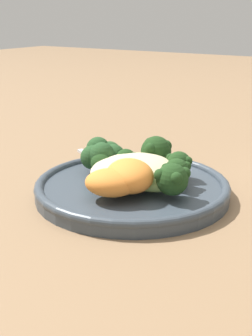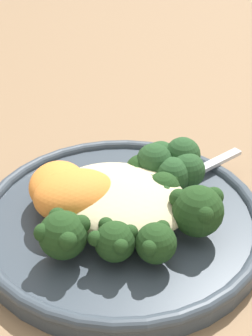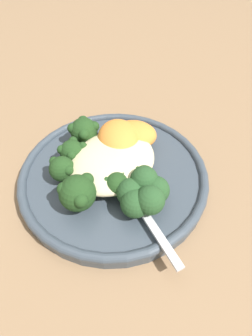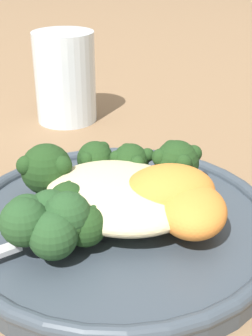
{
  "view_description": "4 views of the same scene",
  "coord_description": "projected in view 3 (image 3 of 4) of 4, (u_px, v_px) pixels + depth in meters",
  "views": [
    {
      "loc": [
        -0.49,
        -0.29,
        0.23
      ],
      "look_at": [
        -0.01,
        0.02,
        0.04
      ],
      "focal_mm": 50.0,
      "sensor_mm": 36.0,
      "label": 1
    },
    {
      "loc": [
        0.16,
        -0.34,
        0.32
      ],
      "look_at": [
        -0.01,
        0.02,
        0.06
      ],
      "focal_mm": 60.0,
      "sensor_mm": 36.0,
      "label": 2
    },
    {
      "loc": [
        0.17,
        0.16,
        0.28
      ],
      "look_at": [
        -0.01,
        0.03,
        0.03
      ],
      "focal_mm": 28.0,
      "sensor_mm": 36.0,
      "label": 3
    },
    {
      "loc": [
        -0.17,
        0.27,
        0.22
      ],
      "look_at": [
        -0.01,
        0.0,
        0.06
      ],
      "focal_mm": 50.0,
      "sensor_mm": 36.0,
      "label": 4
    }
  ],
  "objects": [
    {
      "name": "broccoli_stalk_5",
      "position": [
        137.0,
        168.0,
        0.33
      ],
      "size": [
        0.06,
        0.1,
        0.03
      ],
      "rotation": [
        0.0,
        0.0,
        7.39
      ],
      "color": "#8EB25B",
      "rests_on": "plate"
    },
    {
      "name": "broccoli_stalk_1",
      "position": [
        79.0,
        152.0,
        0.35
      ],
      "size": [
        0.08,
        0.07,
        0.03
      ],
      "rotation": [
        0.0,
        0.0,
        5.54
      ],
      "color": "#8EB25B",
      "rests_on": "plate"
    },
    {
      "name": "kale_tuft",
      "position": [
        142.0,
        194.0,
        0.29
      ],
      "size": [
        0.06,
        0.06,
        0.04
      ],
      "color": "#234723",
      "rests_on": "plate"
    },
    {
      "name": "sweet_potato_chunk_0",
      "position": [
        133.0,
        134.0,
        0.37
      ],
      "size": [
        0.07,
        0.08,
        0.03
      ],
      "primitive_type": "ellipsoid",
      "rotation": [
        0.0,
        0.0,
        2.03
      ],
      "color": "orange",
      "rests_on": "plate"
    },
    {
      "name": "broccoli_stalk_4",
      "position": [
        118.0,
        175.0,
        0.32
      ],
      "size": [
        0.09,
        0.07,
        0.03
      ],
      "rotation": [
        0.0,
        0.0,
        6.84
      ],
      "color": "#8EB25B",
      "rests_on": "plate"
    },
    {
      "name": "broccoli_stalk_0",
      "position": [
        89.0,
        134.0,
        0.37
      ],
      "size": [
        0.04,
        0.09,
        0.04
      ],
      "rotation": [
        0.0,
        0.0,
        4.91
      ],
      "color": "#8EB25B",
      "rests_on": "plate"
    },
    {
      "name": "broccoli_stalk_2",
      "position": [
        80.0,
        163.0,
        0.33
      ],
      "size": [
        0.11,
        0.07,
        0.03
      ],
      "rotation": [
        0.0,
        0.0,
        5.88
      ],
      "color": "#8EB25B",
      "rests_on": "plate"
    },
    {
      "name": "sweet_potato_chunk_1",
      "position": [
        118.0,
        139.0,
        0.36
      ],
      "size": [
        0.09,
        0.09,
        0.04
      ],
      "primitive_type": "ellipsoid",
      "rotation": [
        0.0,
        0.0,
        3.89
      ],
      "color": "orange",
      "rests_on": "plate"
    },
    {
      "name": "quinoa_mound",
      "position": [
        113.0,
        160.0,
        0.34
      ],
      "size": [
        0.12,
        0.1,
        0.03
      ],
      "primitive_type": "ellipsoid",
      "color": "beige",
      "rests_on": "plate"
    },
    {
      "name": "spoon",
      "position": [
        143.0,
        211.0,
        0.3
      ],
      "size": [
        0.06,
        0.1,
        0.01
      ],
      "rotation": [
        0.0,
        0.0,
        1.12
      ],
      "color": "silver",
      "rests_on": "plate"
    },
    {
      "name": "ground_plane",
      "position": [
        106.0,
        180.0,
        0.36
      ],
      "size": [
        4.0,
        4.0,
        0.0
      ],
      "primitive_type": "plane",
      "color": "#846647"
    },
    {
      "name": "broccoli_stalk_3",
      "position": [
        86.0,
        185.0,
        0.3
      ],
      "size": [
        0.13,
        0.04,
        0.04
      ],
      "rotation": [
        0.0,
        0.0,
        6.39
      ],
      "color": "#8EB25B",
      "rests_on": "plate"
    },
    {
      "name": "plate",
      "position": [
        114.0,
        174.0,
        0.35
      ],
      "size": [
        0.25,
        0.25,
        0.02
      ],
      "color": "#38424C",
      "rests_on": "ground_plane"
    }
  ]
}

